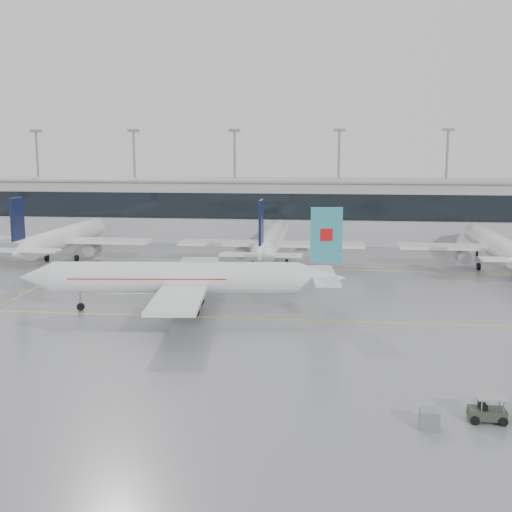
# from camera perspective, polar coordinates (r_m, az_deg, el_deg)

# --- Properties ---
(ground) EXTENTS (320.00, 320.00, 0.00)m
(ground) POSITION_cam_1_polar(r_m,az_deg,el_deg) (71.49, -1.10, -5.56)
(ground) COLOR gray
(ground) RESTS_ON ground
(taxi_line_main) EXTENTS (120.00, 0.25, 0.01)m
(taxi_line_main) POSITION_cam_1_polar(r_m,az_deg,el_deg) (71.49, -1.10, -5.55)
(taxi_line_main) COLOR yellow
(taxi_line_main) RESTS_ON ground
(taxi_line_north) EXTENTS (120.00, 0.25, 0.01)m
(taxi_line_north) POSITION_cam_1_polar(r_m,az_deg,el_deg) (100.57, 1.17, -1.10)
(taxi_line_north) COLOR yellow
(taxi_line_north) RESTS_ON ground
(taxi_line_cross) EXTENTS (0.25, 60.00, 0.01)m
(taxi_line_cross) POSITION_cam_1_polar(r_m,az_deg,el_deg) (94.03, -18.28, -2.35)
(taxi_line_cross) COLOR yellow
(taxi_line_cross) RESTS_ON ground
(terminal) EXTENTS (180.00, 15.00, 12.00)m
(terminal) POSITION_cam_1_polar(r_m,az_deg,el_deg) (131.32, 2.50, 4.06)
(terminal) COLOR #A5A6A9
(terminal) RESTS_ON ground
(terminal_glass) EXTENTS (180.00, 0.20, 5.00)m
(terminal_glass) POSITION_cam_1_polar(r_m,az_deg,el_deg) (123.68, 2.25, 4.41)
(terminal_glass) COLOR black
(terminal_glass) RESTS_ON ground
(terminal_roof) EXTENTS (182.00, 16.00, 0.40)m
(terminal_roof) POSITION_cam_1_polar(r_m,az_deg,el_deg) (130.87, 2.52, 6.76)
(terminal_roof) COLOR gray
(terminal_roof) RESTS_ON ground
(light_masts) EXTENTS (156.40, 1.00, 22.60)m
(light_masts) POSITION_cam_1_polar(r_m,az_deg,el_deg) (136.80, 2.70, 7.36)
(light_masts) COLOR gray
(light_masts) RESTS_ON ground
(air_canada_jet) EXTENTS (37.97, 30.89, 12.07)m
(air_canada_jet) POSITION_cam_1_polar(r_m,az_deg,el_deg) (74.24, -6.22, -1.99)
(air_canada_jet) COLOR white
(air_canada_jet) RESTS_ON ground
(parked_jet_b) EXTENTS (29.64, 36.96, 11.72)m
(parked_jet_b) POSITION_cam_1_polar(r_m,az_deg,el_deg) (112.25, -16.73, 1.53)
(parked_jet_b) COLOR white
(parked_jet_b) RESTS_ON ground
(parked_jet_c) EXTENTS (29.64, 36.96, 11.72)m
(parked_jet_c) POSITION_cam_1_polar(r_m,az_deg,el_deg) (103.58, 1.37, 1.29)
(parked_jet_c) COLOR white
(parked_jet_c) RESTS_ON ground
(parked_jet_d) EXTENTS (29.64, 36.96, 11.72)m
(parked_jet_d) POSITION_cam_1_polar(r_m,az_deg,el_deg) (106.33, 20.51, 0.90)
(parked_jet_d) COLOR white
(parked_jet_d) RESTS_ON ground
(baggage_tug) EXTENTS (3.75, 1.57, 1.82)m
(baggage_tug) POSITION_cam_1_polar(r_m,az_deg,el_deg) (48.27, 19.85, -12.96)
(baggage_tug) COLOR #2D3229
(baggage_tug) RESTS_ON ground
(gse_unit) EXTENTS (1.37, 1.28, 1.31)m
(gse_unit) POSITION_cam_1_polar(r_m,az_deg,el_deg) (46.03, 15.16, -13.83)
(gse_unit) COLOR slate
(gse_unit) RESTS_ON ground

